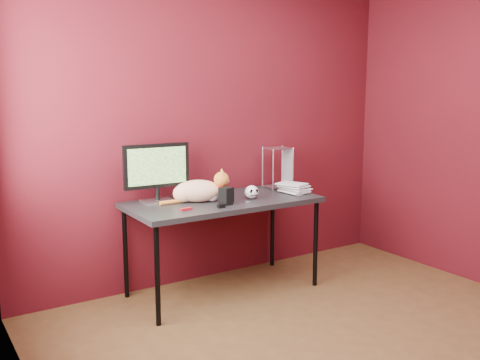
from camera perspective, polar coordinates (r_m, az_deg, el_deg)
room at (r=3.10m, az=13.71°, el=6.42°), size 3.52×3.52×2.61m
desk at (r=4.19m, az=-1.82°, el=-2.79°), size 1.50×0.70×0.75m
monitor at (r=4.09m, az=-8.87°, el=1.07°), size 0.52×0.18×0.45m
cat at (r=4.10m, az=-4.46°, el=-1.13°), size 0.53×0.33×0.25m
skull_mug at (r=4.20m, az=1.26°, el=-1.28°), size 0.11×0.11×0.10m
speaker at (r=4.01m, az=-1.48°, el=-1.76°), size 0.11×0.11×0.13m
book_stack at (r=4.36m, az=5.10°, el=4.50°), size 0.24×0.28×0.93m
wire_rack at (r=4.67m, az=4.05°, el=1.35°), size 0.22×0.18×0.36m
pocket_knife at (r=3.84m, az=-5.74°, el=-3.10°), size 0.09×0.03×0.02m
black_gadget at (r=3.90m, az=-2.02°, el=-2.80°), size 0.06×0.04×0.03m
washer at (r=4.10m, az=0.81°, el=-2.33°), size 0.04×0.04×0.00m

